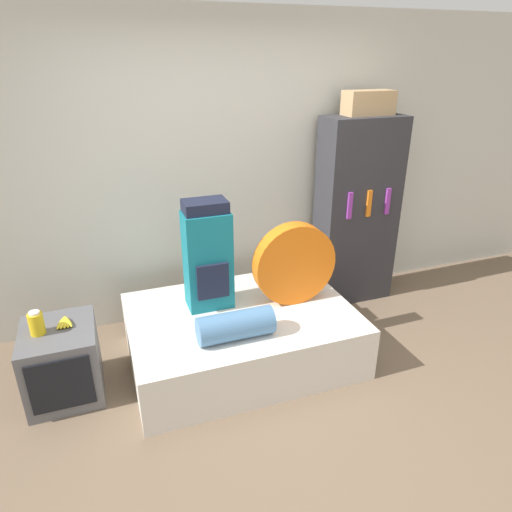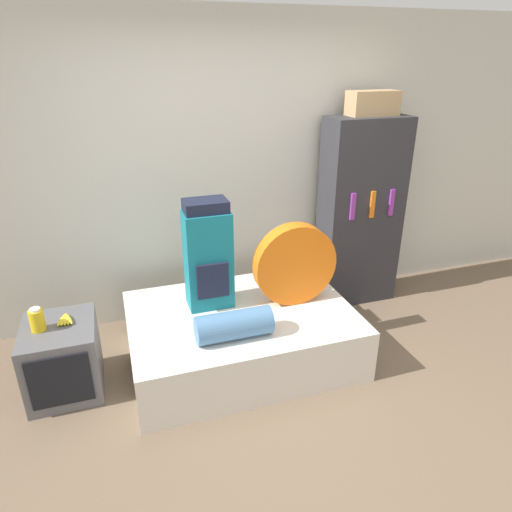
# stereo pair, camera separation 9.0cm
# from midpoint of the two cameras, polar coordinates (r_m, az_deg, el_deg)

# --- Properties ---
(ground_plane) EXTENTS (16.00, 16.00, 0.00)m
(ground_plane) POSITION_cam_midpoint_polar(r_m,az_deg,el_deg) (3.21, 5.26, -20.45)
(ground_plane) COLOR brown
(wall_back) EXTENTS (8.00, 0.05, 2.60)m
(wall_back) POSITION_cam_midpoint_polar(r_m,az_deg,el_deg) (4.04, -3.76, 10.43)
(wall_back) COLOR silver
(wall_back) RESTS_ON ground_plane
(bed) EXTENTS (1.71, 1.21, 0.42)m
(bed) POSITION_cam_midpoint_polar(r_m,az_deg,el_deg) (3.66, -1.14, -9.75)
(bed) COLOR silver
(bed) RESTS_ON ground_plane
(backpack) EXTENTS (0.35, 0.27, 0.85)m
(backpack) POSITION_cam_midpoint_polar(r_m,az_deg,el_deg) (3.47, -5.27, 0.00)
(backpack) COLOR #14707F
(backpack) RESTS_ON bed
(tent_bag) EXTENTS (0.65, 0.13, 0.65)m
(tent_bag) POSITION_cam_midpoint_polar(r_m,az_deg,el_deg) (3.55, 5.57, -1.04)
(tent_bag) COLOR orange
(tent_bag) RESTS_ON bed
(sleeping_roll) EXTENTS (0.53, 0.20, 0.20)m
(sleeping_roll) POSITION_cam_midpoint_polar(r_m,az_deg,el_deg) (3.19, -1.96, -8.63)
(sleeping_roll) COLOR teal
(sleeping_roll) RESTS_ON bed
(television) EXTENTS (0.49, 0.57, 0.52)m
(television) POSITION_cam_midpoint_polar(r_m,az_deg,el_deg) (3.57, -22.30, -11.75)
(television) COLOR #5B5B60
(television) RESTS_ON ground_plane
(canister) EXTENTS (0.10, 0.10, 0.17)m
(canister) POSITION_cam_midpoint_polar(r_m,az_deg,el_deg) (3.41, -25.01, -7.25)
(canister) COLOR gold
(canister) RESTS_ON television
(banana_bunch) EXTENTS (0.12, 0.17, 0.03)m
(banana_bunch) POSITION_cam_midpoint_polar(r_m,az_deg,el_deg) (3.48, -22.05, -7.34)
(banana_bunch) COLOR yellow
(banana_bunch) RESTS_ON television
(bookshelf) EXTENTS (0.73, 0.37, 1.75)m
(bookshelf) POSITION_cam_midpoint_polar(r_m,az_deg,el_deg) (4.39, 13.47, 5.20)
(bookshelf) COLOR #2D2D33
(bookshelf) RESTS_ON ground_plane
(cardboard_box) EXTENTS (0.43, 0.20, 0.21)m
(cardboard_box) POSITION_cam_midpoint_polar(r_m,az_deg,el_deg) (4.23, 15.01, 17.97)
(cardboard_box) COLOR tan
(cardboard_box) RESTS_ON bookshelf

